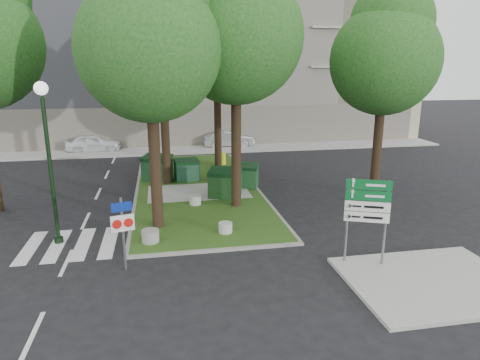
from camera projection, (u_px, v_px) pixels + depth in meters
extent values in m
plane|color=black|center=(203.00, 252.00, 14.88)|extent=(120.00, 120.00, 0.00)
cube|color=#224413|center=(197.00, 187.00, 22.55)|extent=(6.00, 16.00, 0.12)
cube|color=gray|center=(197.00, 188.00, 22.55)|extent=(6.30, 16.30, 0.10)
cube|color=#999993|center=(432.00, 282.00, 12.70)|extent=(5.00, 4.00, 0.12)
cube|color=#999993|center=(178.00, 150.00, 32.43)|extent=(42.00, 3.00, 0.12)
cube|color=silver|center=(96.00, 243.00, 15.64)|extent=(5.00, 3.00, 0.01)
cube|color=#C1AD91|center=(171.00, 45.00, 37.50)|extent=(41.00, 12.00, 16.00)
cylinder|color=black|center=(155.00, 153.00, 16.19)|extent=(0.44, 0.44, 6.16)
sphere|color=#144B18|center=(149.00, 50.00, 15.23)|extent=(5.20, 5.20, 5.20)
cylinder|color=black|center=(236.00, 135.00, 18.64)|extent=(0.44, 0.44, 6.72)
sphere|color=#144B18|center=(236.00, 36.00, 17.59)|extent=(5.60, 5.60, 5.60)
cylinder|color=black|center=(165.00, 131.00, 22.49)|extent=(0.44, 0.44, 5.88)
sphere|color=#144B18|center=(162.00, 61.00, 21.57)|extent=(4.80, 4.80, 4.80)
sphere|color=#144B18|center=(166.00, 26.00, 21.38)|extent=(3.60, 3.60, 3.60)
cylinder|color=black|center=(218.00, 113.00, 25.76)|extent=(0.44, 0.44, 7.00)
sphere|color=#144B18|center=(217.00, 39.00, 24.66)|extent=(5.80, 5.80, 5.80)
sphere|color=#144B18|center=(221.00, 3.00, 24.39)|extent=(4.35, 4.35, 4.35)
cylinder|color=black|center=(378.00, 138.00, 20.47)|extent=(0.44, 0.44, 5.88)
sphere|color=#144B18|center=(384.00, 60.00, 19.55)|extent=(5.00, 5.00, 5.00)
sphere|color=#144B18|center=(392.00, 22.00, 19.36)|extent=(3.75, 3.75, 3.75)
cube|color=#0E3517|center=(157.00, 170.00, 23.63)|extent=(1.77, 1.53, 1.17)
cube|color=black|center=(157.00, 158.00, 23.45)|extent=(1.84, 1.62, 0.34)
cube|color=#103821|center=(187.00, 172.00, 23.61)|extent=(1.38, 1.04, 1.00)
cube|color=black|center=(187.00, 161.00, 23.46)|extent=(1.43, 1.10, 0.29)
cube|color=black|center=(225.00, 185.00, 20.59)|extent=(1.72, 1.45, 1.15)
cube|color=black|center=(225.00, 172.00, 20.42)|extent=(1.79, 1.53, 0.33)
cube|color=#133F1A|center=(245.00, 177.00, 22.37)|extent=(1.53, 1.29, 1.02)
cube|color=black|center=(245.00, 166.00, 22.21)|extent=(1.60, 1.37, 0.30)
cylinder|color=gray|center=(150.00, 236.00, 15.39)|extent=(0.63, 0.63, 0.45)
cylinder|color=#AEB0AA|center=(225.00, 228.00, 16.28)|extent=(0.53, 0.53, 0.38)
cylinder|color=#AFAEAA|center=(195.00, 200.00, 19.58)|extent=(0.54, 0.54, 0.38)
cylinder|color=#CCD919|center=(222.00, 158.00, 27.49)|extent=(0.44, 0.44, 0.77)
cylinder|color=black|center=(51.00, 173.00, 15.00)|extent=(0.15, 0.15, 5.23)
cylinder|color=black|center=(59.00, 240.00, 15.65)|extent=(0.31, 0.31, 0.21)
sphere|color=white|center=(41.00, 88.00, 14.24)|extent=(0.46, 0.46, 0.46)
cylinder|color=slate|center=(123.00, 235.00, 13.27)|extent=(0.09, 0.09, 2.40)
cube|color=navy|center=(121.00, 207.00, 13.03)|extent=(0.61, 0.20, 0.29)
cube|color=white|center=(122.00, 223.00, 13.17)|extent=(0.71, 0.22, 0.53)
cylinder|color=red|center=(117.00, 223.00, 13.14)|extent=(0.29, 0.10, 0.29)
cylinder|color=red|center=(128.00, 223.00, 13.20)|extent=(0.29, 0.10, 0.29)
cylinder|color=slate|center=(347.00, 221.00, 13.60)|extent=(0.11, 0.11, 2.77)
cylinder|color=slate|center=(385.00, 223.00, 13.37)|extent=(0.11, 0.11, 2.77)
cube|color=#0B5B26|center=(369.00, 185.00, 13.17)|extent=(1.30, 0.56, 0.32)
cube|color=#0B5B26|center=(368.00, 195.00, 13.26)|extent=(1.30, 0.56, 0.32)
cube|color=white|center=(367.00, 206.00, 13.35)|extent=(1.30, 0.56, 0.32)
cube|color=white|center=(366.00, 217.00, 13.44)|extent=(1.30, 0.56, 0.32)
imported|color=white|center=(94.00, 143.00, 32.00)|extent=(3.99, 1.61, 1.36)
imported|color=gray|center=(229.00, 139.00, 33.95)|extent=(3.98, 1.41, 1.31)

